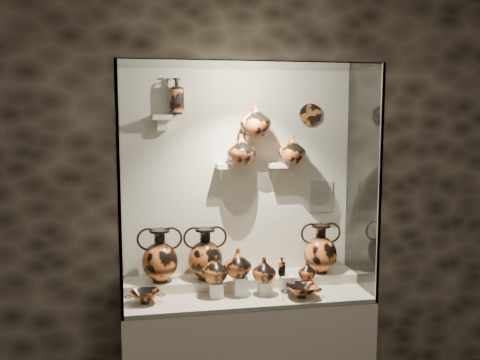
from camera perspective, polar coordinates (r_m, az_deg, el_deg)
name	(u,v)px	position (r m, az deg, el deg)	size (l,w,h in m)	color
wall_back	(238,178)	(3.96, -0.22, 0.20)	(5.00, 0.02, 3.20)	black
plinth	(246,351)	(3.99, 0.67, -17.76)	(1.70, 0.60, 0.80)	beige
front_tier	(246,294)	(3.83, 0.68, -12.11)	(1.68, 0.58, 0.03)	beige
rear_tier	(242,282)	(3.98, 0.17, -10.83)	(1.70, 0.25, 0.10)	beige
back_panel	(238,178)	(3.96, -0.20, 0.19)	(1.70, 0.03, 1.60)	beige
glass_front	(256,190)	(3.36, 1.69, -1.03)	(1.70, 0.01, 1.60)	white
glass_left	(120,187)	(3.58, -12.70, -0.70)	(0.01, 0.60, 1.60)	white
glass_right	(363,181)	(3.90, 12.96, -0.08)	(0.01, 0.60, 1.60)	white
glass_top	(247,65)	(3.63, 0.71, 12.16)	(1.70, 0.60, 0.01)	white
frame_post_left	(119,193)	(3.29, -12.77, -1.37)	(0.02, 0.02, 1.60)	gray
frame_post_right	(380,186)	(3.64, 14.70, -0.64)	(0.02, 0.02, 1.60)	gray
pedestal_a	(216,290)	(3.73, -2.56, -11.61)	(0.09, 0.09, 0.10)	silver
pedestal_b	(241,286)	(3.75, 0.07, -11.25)	(0.09, 0.09, 0.13)	silver
pedestal_c	(265,287)	(3.79, 2.64, -11.38)	(0.09, 0.09, 0.09)	silver
pedestal_d	(287,284)	(3.82, 5.02, -10.99)	(0.09, 0.09, 0.12)	silver
pedestal_e	(306,286)	(3.87, 7.06, -11.12)	(0.09, 0.09, 0.08)	silver
bracket_ul	(163,117)	(3.79, -8.26, 6.64)	(0.14, 0.12, 0.04)	beige
bracket_ca	(226,166)	(3.85, -1.47, 1.50)	(0.14, 0.12, 0.04)	beige
bracket_cb	(254,138)	(3.88, 1.45, 4.50)	(0.10, 0.12, 0.04)	beige
bracket_cc	(277,165)	(3.93, 4.01, 1.60)	(0.14, 0.12, 0.04)	beige
amphora_left	(160,255)	(3.82, -8.54, -7.96)	(0.30, 0.30, 0.38)	#CD6127
amphora_mid	(205,254)	(3.84, -3.73, -7.84)	(0.30, 0.30, 0.37)	#C55922
amphora_right	(320,248)	(4.04, 8.58, -7.22)	(0.29, 0.29, 0.37)	#CD6127
jug_a	(215,269)	(3.70, -2.68, -9.42)	(0.18, 0.18, 0.19)	#CD6127
jug_b	(238,263)	(3.71, -0.24, -8.82)	(0.19, 0.19, 0.19)	#C55922
jug_c	(264,270)	(3.73, 2.57, -9.55)	(0.17, 0.17, 0.17)	#CD6127
jug_e	(307,270)	(3.85, 7.15, -9.55)	(0.13, 0.13, 0.13)	#CD6127
lekythos_small	(282,265)	(3.79, 4.46, -9.05)	(0.06, 0.06, 0.15)	#C55922
kylix_left	(145,296)	(3.66, -10.10, -12.07)	(0.25, 0.21, 0.10)	#C55922
kylix_right	(301,290)	(3.73, 6.57, -11.57)	(0.27, 0.23, 0.11)	#CD6127
lekythos_tall	(177,94)	(3.79, -6.76, 9.09)	(0.11, 0.11, 0.29)	#CD6127
ovoid_vase_a	(241,149)	(3.81, 0.16, 3.32)	(0.21, 0.21, 0.21)	#C55922
ovoid_vase_b	(255,120)	(3.81, 1.64, 6.46)	(0.22, 0.22, 0.23)	#C55922
ovoid_vase_c	(292,149)	(3.90, 5.58, 3.28)	(0.19, 0.19, 0.20)	#C55922
wall_plate	(310,115)	(4.04, 7.50, 6.91)	(0.17, 0.17, 0.02)	#924F1C
info_placard	(321,197)	(4.12, 8.65, -1.77)	(0.18, 0.01, 0.24)	beige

